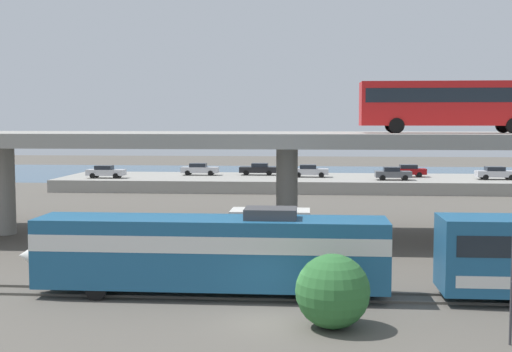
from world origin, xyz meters
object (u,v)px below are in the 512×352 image
at_px(transit_bus_on_overpass, 452,102).
at_px(parked_car_4, 200,169).
at_px(parked_car_2, 309,171).
at_px(parked_car_3, 393,173).
at_px(parked_car_0, 106,172).
at_px(parked_car_1, 258,169).
at_px(parked_car_6, 407,171).
at_px(service_truck_west, 255,233).
at_px(train_locomotive, 194,249).
at_px(parked_car_5, 496,173).

bearing_deg(transit_bus_on_overpass, parked_car_4, 121.51).
relative_size(parked_car_2, parked_car_3, 1.09).
bearing_deg(parked_car_3, parked_car_4, 167.53).
relative_size(parked_car_0, parked_car_4, 0.97).
bearing_deg(transit_bus_on_overpass, parked_car_2, 104.74).
distance_m(parked_car_1, parked_car_4, 7.37).
distance_m(parked_car_0, parked_car_6, 36.20).
relative_size(transit_bus_on_overpass, parked_car_3, 2.94).
xyz_separation_m(transit_bus_on_overpass, parked_car_4, (-23.19, 37.82, -7.27)).
xyz_separation_m(parked_car_2, parked_car_6, (11.76, 1.24, 0.00)).
relative_size(parked_car_0, parked_car_6, 0.97).
height_order(transit_bus_on_overpass, service_truck_west, transit_bus_on_overpass).
height_order(train_locomotive, parked_car_2, train_locomotive).
xyz_separation_m(parked_car_2, parked_car_4, (-13.72, 1.82, 0.00)).
relative_size(train_locomotive, parked_car_1, 3.79).
bearing_deg(parked_car_5, parked_car_4, 174.24).
bearing_deg(parked_car_4, train_locomotive, -80.94).
bearing_deg(parked_car_3, parked_car_0, -179.96).
bearing_deg(parked_car_2, service_truck_west, -94.06).
xyz_separation_m(train_locomotive, parked_car_2, (5.29, 51.01, -0.01)).
relative_size(service_truck_west, parked_car_3, 1.67).
height_order(parked_car_2, parked_car_3, same).
xyz_separation_m(parked_car_0, parked_car_3, (33.71, 0.02, -0.00)).
xyz_separation_m(service_truck_west, parked_car_4, (-10.67, 44.79, 0.55)).
bearing_deg(parked_car_4, parked_car_0, -153.65).
distance_m(parked_car_0, parked_car_1, 18.72).
xyz_separation_m(service_truck_west, parked_car_5, (24.63, 41.23, 0.55)).
distance_m(parked_car_2, parked_car_6, 11.83).
xyz_separation_m(parked_car_3, parked_car_5, (12.02, 1.59, 0.00)).
distance_m(train_locomotive, transit_bus_on_overpass, 22.27).
bearing_deg(train_locomotive, service_truck_west, -105.60).
xyz_separation_m(train_locomotive, parked_car_6, (17.05, 52.24, -0.01)).
bearing_deg(parked_car_2, parked_car_6, 6.00).
height_order(parked_car_2, parked_car_5, same).
bearing_deg(parked_car_6, parked_car_0, 7.27).
bearing_deg(parked_car_0, train_locomotive, -68.41).
distance_m(transit_bus_on_overpass, parked_car_4, 44.95).
bearing_deg(parked_car_0, parked_car_2, 7.89).
relative_size(parked_car_1, parked_car_2, 1.04).
height_order(transit_bus_on_overpass, parked_car_2, transit_bus_on_overpass).
bearing_deg(parked_car_6, parked_car_5, 163.14).
distance_m(parked_car_4, parked_car_6, 25.48).
height_order(parked_car_1, parked_car_2, same).
xyz_separation_m(parked_car_1, parked_car_5, (27.97, -4.33, 0.00)).
bearing_deg(service_truck_west, parked_car_5, -120.85).
distance_m(transit_bus_on_overpass, parked_car_6, 38.00).
distance_m(transit_bus_on_overpass, parked_car_0, 47.42).
distance_m(transit_bus_on_overpass, parked_car_5, 37.05).
height_order(parked_car_4, parked_car_6, same).
height_order(parked_car_2, parked_car_6, same).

